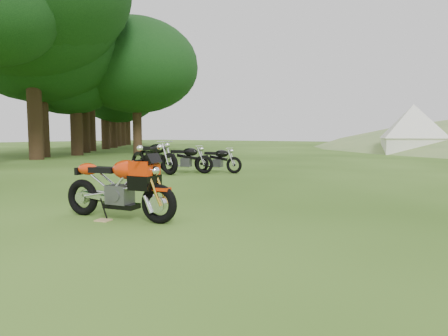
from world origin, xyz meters
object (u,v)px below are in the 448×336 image
Objects in this scene: vintage_moto_b at (154,156)px; tent_left at (413,131)px; vintage_moto_a at (186,158)px; vintage_moto_c at (217,159)px; sport_motorcycle at (119,182)px; plywood_board at (103,220)px.

tent_left is (4.93, 18.14, 0.91)m from vintage_moto_b.
vintage_moto_a is at bearing 48.30° from vintage_moto_b.
tent_left reaches higher than vintage_moto_c.
vintage_moto_b is 0.63× the size of tent_left.
vintage_moto_c is (0.81, 0.67, -0.04)m from vintage_moto_a.
vintage_moto_a is at bearing -149.07° from vintage_moto_c.
vintage_moto_c is at bearing 102.06° from sport_motorcycle.
sport_motorcycle is at bearing -44.28° from vintage_moto_b.
plywood_board is 0.13× the size of vintage_moto_c.
vintage_moto_a is 0.86× the size of vintage_moto_b.
vintage_moto_a is 1.04m from vintage_moto_b.
vintage_moto_b reaches higher than vintage_moto_a.
tent_left is at bearing 79.45° from vintage_moto_b.
sport_motorcycle is 1.02× the size of vintage_moto_a.
tent_left reaches higher than vintage_moto_a.
tent_left reaches higher than plywood_board.
vintage_moto_a is 17.95m from tent_left.
plywood_board is 7.11m from vintage_moto_c.
plywood_board is at bearing -109.11° from tent_left.
plywood_board is 23.38m from tent_left.
vintage_moto_c is at bearing -118.79° from tent_left.
vintage_moto_b is (-4.33, 4.98, 0.00)m from sport_motorcycle.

